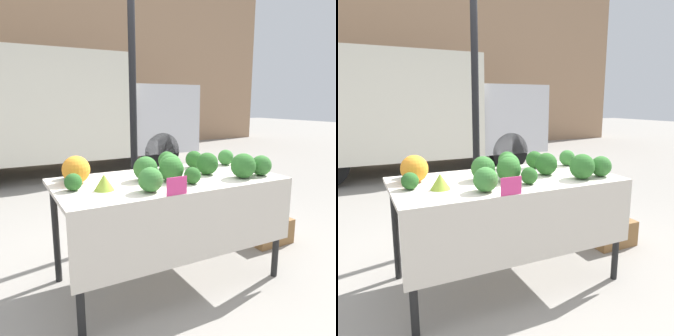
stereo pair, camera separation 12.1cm
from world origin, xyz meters
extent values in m
plane|color=gray|center=(0.00, 0.00, 0.00)|extent=(40.00, 40.00, 0.00)
cube|color=#9E7A5B|center=(0.00, 8.25, 2.72)|extent=(16.00, 0.60, 5.45)
cylinder|color=black|center=(0.09, 0.88, 1.39)|extent=(0.07, 0.07, 2.78)
cube|color=silver|center=(-0.50, 4.73, 1.32)|extent=(3.56, 2.19, 1.93)
cube|color=silver|center=(2.02, 4.73, 1.05)|extent=(1.48, 2.02, 1.39)
cylinder|color=black|center=(1.87, 3.83, 0.39)|extent=(0.78, 0.22, 0.78)
cylinder|color=black|center=(1.87, 5.63, 0.39)|extent=(0.78, 0.22, 0.78)
cube|color=beige|center=(0.00, 0.00, 0.81)|extent=(1.69, 0.87, 0.03)
cube|color=beige|center=(0.00, -0.43, 0.57)|extent=(1.69, 0.01, 0.46)
cylinder|color=black|center=(-0.78, -0.38, 0.40)|extent=(0.05, 0.05, 0.80)
cylinder|color=black|center=(0.78, -0.38, 0.40)|extent=(0.05, 0.05, 0.80)
cylinder|color=black|center=(-0.78, 0.38, 0.40)|extent=(0.05, 0.05, 0.80)
cylinder|color=black|center=(0.78, 0.38, 0.40)|extent=(0.05, 0.05, 0.80)
sphere|color=orange|center=(-0.65, 0.18, 0.93)|extent=(0.20, 0.20, 0.20)
cone|color=#93B238|center=(-0.53, -0.10, 0.88)|extent=(0.13, 0.13, 0.11)
sphere|color=#285B23|center=(0.34, -0.03, 0.92)|extent=(0.18, 0.18, 0.18)
sphere|color=#387533|center=(0.06, 0.08, 0.92)|extent=(0.17, 0.17, 0.17)
sphere|color=#2D6628|center=(0.16, 0.31, 0.91)|extent=(0.15, 0.15, 0.15)
sphere|color=#285B23|center=(0.07, -0.23, 0.89)|extent=(0.12, 0.12, 0.12)
sphere|color=#2D6628|center=(-0.03, -0.10, 0.92)|extent=(0.18, 0.18, 0.18)
sphere|color=#285B23|center=(-0.71, -0.02, 0.89)|extent=(0.12, 0.12, 0.12)
sphere|color=#336B2D|center=(0.69, -0.25, 0.91)|extent=(0.16, 0.16, 0.16)
sphere|color=#387533|center=(-0.28, -0.28, 0.91)|extent=(0.16, 0.16, 0.16)
sphere|color=#2D6628|center=(0.51, -0.26, 0.92)|extent=(0.19, 0.19, 0.19)
sphere|color=#387533|center=(0.72, 0.23, 0.90)|extent=(0.14, 0.14, 0.14)
sphere|color=#336B2D|center=(-0.18, 0.02, 0.92)|extent=(0.18, 0.18, 0.18)
sphere|color=#285B23|center=(0.39, 0.25, 0.90)|extent=(0.15, 0.15, 0.15)
sphere|color=#23511E|center=(0.74, -0.01, 0.89)|extent=(0.13, 0.13, 0.13)
sphere|color=#23511E|center=(-0.65, 0.33, 0.90)|extent=(0.13, 0.13, 0.13)
cube|color=#E53D84|center=(-0.16, -0.42, 0.89)|extent=(0.14, 0.01, 0.12)
cube|color=olive|center=(1.23, 0.13, 0.12)|extent=(0.43, 0.28, 0.25)
camera|label=1|loc=(-1.14, -2.13, 1.40)|focal=35.00mm
camera|label=2|loc=(-1.04, -2.18, 1.40)|focal=35.00mm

